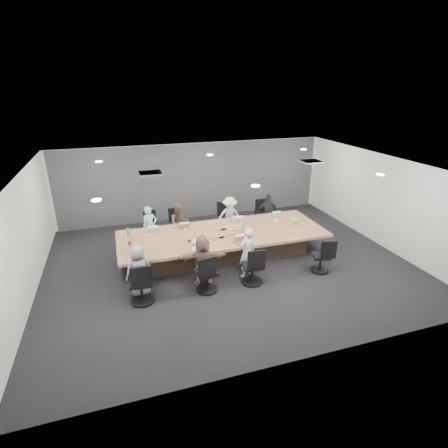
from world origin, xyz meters
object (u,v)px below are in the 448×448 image
object	(u,v)px
chair_3	(263,217)
person_1	(179,223)
laptop_0	(152,230)
chair_1	(178,227)
laptop_3	(274,216)
laptop_1	(182,227)
laptop_2	(235,220)
chair_7	(321,258)
canvas_bag	(293,221)
laptop_5	(197,248)
person_2	(230,217)
person_4	(139,271)
laptop_6	(240,242)
person_0	(150,227)
bottle_green_right	(243,228)
person_3	(267,213)
chair_5	(207,276)
laptop_4	(137,257)
conference_table	(223,243)
bottle_clear	(185,232)
chair_4	(141,286)
chair_6	(252,268)
snack_packet	(302,224)
mug_brown	(130,243)
person_5	(203,260)
person_6	(247,253)
chair_0	(149,230)
bottle_green_left	(128,232)
chair_2	(226,220)

from	to	relation	value
chair_3	person_1	bearing A→B (deg)	6.48
laptop_0	chair_1	bearing A→B (deg)	-131.24
person_1	laptop_3	size ratio (longest dim) A/B	4.47
chair_3	laptop_1	size ratio (longest dim) A/B	2.38
laptop_2	laptop_3	xyz separation A→B (m)	(1.36, 0.00, 0.00)
chair_7	canvas_bag	xyz separation A→B (m)	(0.07, 1.74, 0.42)
laptop_0	laptop_5	distance (m)	1.88
person_2	person_4	xyz separation A→B (m)	(-3.19, -2.70, -0.03)
chair_7	laptop_6	xyz separation A→B (m)	(-2.00, 0.90, 0.36)
person_0	bottle_green_right	world-z (taller)	person_0
person_4	bottle_green_right	size ratio (longest dim) A/B	4.78
person_1	person_3	xyz separation A→B (m)	(3.06, 0.00, 0.01)
chair_5	laptop_0	bearing A→B (deg)	101.80
person_4	laptop_4	distance (m)	0.56
conference_table	laptop_6	xyz separation A→B (m)	(0.24, -0.80, 0.35)
laptop_5	bottle_clear	distance (m)	0.97
laptop_1	laptop_2	bearing A→B (deg)	-173.14
laptop_6	laptop_2	bearing A→B (deg)	61.68
laptop_4	chair_4	bearing A→B (deg)	-104.67
person_1	person_3	world-z (taller)	person_3
chair_3	chair_6	bearing A→B (deg)	62.24
chair_3	canvas_bag	distance (m)	1.74
canvas_bag	snack_packet	xyz separation A→B (m)	(0.19, -0.21, -0.05)
chair_5	laptop_2	distance (m)	3.00
bottle_clear	mug_brown	distance (m)	1.58
person_5	person_1	bearing A→B (deg)	-81.65
person_4	person_6	bearing A→B (deg)	169.34
conference_table	laptop_0	xyz separation A→B (m)	(-1.96, 0.80, 0.35)
person_4	person_6	size ratio (longest dim) A/B	0.93
chair_4	laptop_4	xyz separation A→B (m)	(0.00, 0.90, 0.31)
conference_table	laptop_1	distance (m)	1.36
laptop_1	laptop_5	xyz separation A→B (m)	(0.08, -1.60, 0.00)
mug_brown	snack_packet	xyz separation A→B (m)	(5.15, -0.14, -0.04)
laptop_6	bottle_clear	distance (m)	1.64
laptop_0	bottle_green_right	bearing A→B (deg)	163.05
chair_5	chair_7	bearing A→B (deg)	-9.93
laptop_3	snack_packet	world-z (taller)	snack_packet
chair_7	mug_brown	distance (m)	5.19
chair_5	person_4	world-z (taller)	person_4
chair_4	bottle_clear	xyz separation A→B (m)	(1.45, 1.86, 0.41)
person_3	snack_packet	size ratio (longest dim) A/B	8.29
laptop_2	canvas_bag	world-z (taller)	canvas_bag
laptop_2	canvas_bag	bearing A→B (deg)	167.13
person_2	person_3	xyz separation A→B (m)	(1.36, 0.00, -0.01)
snack_packet	bottle_green_right	bearing A→B (deg)	-179.73
chair_0	laptop_6	distance (m)	3.35
bottle_green_left	person_6	bearing A→B (deg)	-33.39
laptop_2	person_5	xyz separation A→B (m)	(-1.62, -2.15, -0.08)
person_6	bottle_green_right	size ratio (longest dim) A/B	5.16
chair_2	chair_1	bearing A→B (deg)	11.29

